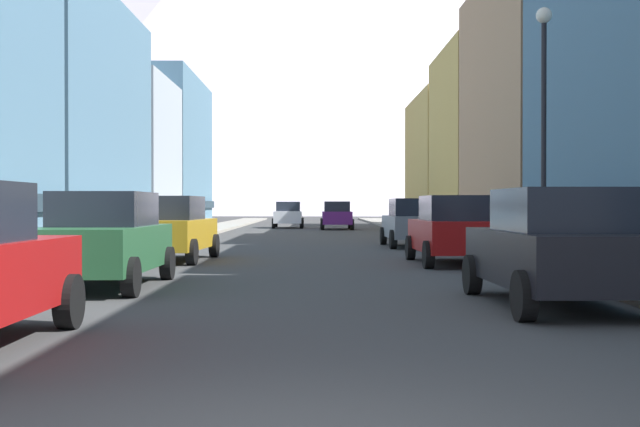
{
  "coord_description": "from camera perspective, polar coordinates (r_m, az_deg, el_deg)",
  "views": [
    {
      "loc": [
        0.14,
        -4.75,
        1.53
      ],
      "look_at": [
        0.51,
        44.12,
        1.04
      ],
      "focal_mm": 45.97,
      "sensor_mm": 36.0,
      "label": 1
    }
  ],
  "objects": [
    {
      "name": "car_left_1",
      "position": [
        15.77,
        -14.91,
        -1.73
      ],
      "size": [
        2.08,
        4.41,
        1.78
      ],
      "color": "#265933",
      "rests_on": "ground"
    },
    {
      "name": "pedestrian_0",
      "position": [
        30.8,
        -12.41,
        -0.51
      ],
      "size": [
        0.36,
        0.36,
        1.74
      ],
      "color": "#333338",
      "rests_on": "sidewalk_left"
    },
    {
      "name": "storefront_right_3",
      "position": [
        48.5,
        12.95,
        4.73
      ],
      "size": [
        7.95,
        10.72,
        10.47
      ],
      "color": "#D8B259",
      "rests_on": "ground"
    },
    {
      "name": "storefront_right_4",
      "position": [
        60.68,
        10.81,
        3.39
      ],
      "size": [
        9.18,
        13.21,
        9.38
      ],
      "color": "#D8B259",
      "rests_on": "ground"
    },
    {
      "name": "sidewalk_right",
      "position": [
        40.24,
        8.31,
        -1.51
      ],
      "size": [
        2.5,
        100.0,
        0.15
      ],
      "primitive_type": "cube",
      "color": "gray",
      "rests_on": "ground"
    },
    {
      "name": "car_right_1",
      "position": [
        21.58,
        9.33,
        -1.11
      ],
      "size": [
        2.12,
        4.43,
        1.78
      ],
      "color": "#9E1111",
      "rests_on": "ground"
    },
    {
      "name": "car_right_2",
      "position": [
        30.36,
        6.5,
        -0.62
      ],
      "size": [
        2.14,
        4.44,
        1.78
      ],
      "color": "slate",
      "rests_on": "ground"
    },
    {
      "name": "car_driving_0",
      "position": [
        55.77,
        -2.22,
        -0.08
      ],
      "size": [
        2.06,
        4.4,
        1.78
      ],
      "color": "silver",
      "rests_on": "ground"
    },
    {
      "name": "storefront_left_4",
      "position": [
        55.84,
        -11.72,
        3.93
      ],
      "size": [
        6.84,
        13.68,
        9.98
      ],
      "color": "slate",
      "rests_on": "ground"
    },
    {
      "name": "sidewalk_left",
      "position": [
        40.29,
        -9.56,
        -1.51
      ],
      "size": [
        2.5,
        100.0,
        0.15
      ],
      "primitive_type": "cube",
      "color": "gray",
      "rests_on": "ground"
    },
    {
      "name": "storefront_right_2",
      "position": [
        37.13,
        16.62,
        6.79
      ],
      "size": [
        7.2,
        12.41,
        11.49
      ],
      "color": "tan",
      "rests_on": "ground"
    },
    {
      "name": "storefront_left_3",
      "position": [
        45.12,
        -16.57,
        3.64
      ],
      "size": [
        10.06,
        8.49,
        8.22
      ],
      "color": "#99A5B2",
      "rests_on": "ground"
    },
    {
      "name": "car_right_0",
      "position": [
        12.84,
        16.14,
        -2.26
      ],
      "size": [
        2.11,
        4.42,
        1.78
      ],
      "color": "black",
      "rests_on": "ground"
    },
    {
      "name": "car_driving_1",
      "position": [
        52.34,
        1.17,
        -0.12
      ],
      "size": [
        2.06,
        4.4,
        1.78
      ],
      "color": "#591E72",
      "rests_on": "ground"
    },
    {
      "name": "car_left_2",
      "position": [
        22.81,
        -10.39,
        -1.02
      ],
      "size": [
        2.26,
        4.49,
        1.78
      ],
      "color": "#B28419",
      "rests_on": "ground"
    },
    {
      "name": "streetlamp_right",
      "position": [
        19.37,
        15.31,
        7.84
      ],
      "size": [
        0.36,
        0.36,
        5.86
      ],
      "color": "black",
      "rests_on": "sidewalk_right"
    }
  ]
}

